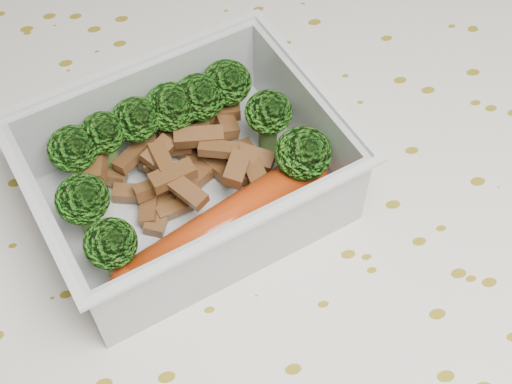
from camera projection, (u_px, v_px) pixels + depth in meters
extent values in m
cube|color=brown|center=(263.00, 245.00, 0.45)|extent=(1.40, 0.90, 0.04)
cube|color=white|center=(264.00, 226.00, 0.43)|extent=(1.46, 0.96, 0.01)
cube|color=silver|center=(191.00, 198.00, 0.44)|extent=(0.20, 0.17, 0.00)
cube|color=silver|center=(142.00, 101.00, 0.45)|extent=(0.16, 0.05, 0.06)
cube|color=silver|center=(239.00, 250.00, 0.38)|extent=(0.16, 0.05, 0.06)
cube|color=silver|center=(305.00, 116.00, 0.44)|extent=(0.04, 0.12, 0.06)
cube|color=silver|center=(55.00, 230.00, 0.39)|extent=(0.04, 0.12, 0.06)
cube|color=silver|center=(132.00, 64.00, 0.42)|extent=(0.17, 0.05, 0.00)
cube|color=silver|center=(242.00, 227.00, 0.36)|extent=(0.17, 0.05, 0.00)
cube|color=silver|center=(314.00, 81.00, 0.42)|extent=(0.04, 0.12, 0.00)
cube|color=silver|center=(33.00, 204.00, 0.37)|extent=(0.04, 0.12, 0.00)
cylinder|color=#608C3F|center=(81.00, 172.00, 0.43)|extent=(0.01, 0.01, 0.02)
ellipsoid|color=#38801C|center=(73.00, 149.00, 0.41)|extent=(0.03, 0.03, 0.03)
cylinder|color=#608C3F|center=(109.00, 156.00, 0.44)|extent=(0.01, 0.01, 0.03)
ellipsoid|color=#38801C|center=(103.00, 133.00, 0.42)|extent=(0.03, 0.03, 0.02)
cylinder|color=#608C3F|center=(141.00, 143.00, 0.45)|extent=(0.01, 0.01, 0.02)
ellipsoid|color=#38801C|center=(136.00, 119.00, 0.43)|extent=(0.03, 0.03, 0.02)
cylinder|color=#608C3F|center=(175.00, 131.00, 0.45)|extent=(0.01, 0.01, 0.02)
ellipsoid|color=#38801C|center=(171.00, 107.00, 0.43)|extent=(0.03, 0.03, 0.03)
cylinder|color=#608C3F|center=(202.00, 121.00, 0.46)|extent=(0.01, 0.01, 0.02)
ellipsoid|color=#38801C|center=(199.00, 97.00, 0.44)|extent=(0.03, 0.03, 0.03)
cylinder|color=#608C3F|center=(228.00, 107.00, 0.46)|extent=(0.01, 0.01, 0.02)
ellipsoid|color=#38801C|center=(227.00, 82.00, 0.44)|extent=(0.03, 0.03, 0.03)
cylinder|color=#608C3F|center=(90.00, 221.00, 0.41)|extent=(0.01, 0.01, 0.02)
ellipsoid|color=#38801C|center=(82.00, 199.00, 0.39)|extent=(0.03, 0.03, 0.03)
cylinder|color=#608C3F|center=(268.00, 136.00, 0.45)|extent=(0.01, 0.01, 0.02)
ellipsoid|color=#38801C|center=(269.00, 112.00, 0.43)|extent=(0.03, 0.03, 0.02)
cylinder|color=#608C3F|center=(117.00, 264.00, 0.40)|extent=(0.01, 0.01, 0.02)
ellipsoid|color=#38801C|center=(111.00, 243.00, 0.38)|extent=(0.03, 0.03, 0.02)
cylinder|color=#608C3F|center=(301.00, 176.00, 0.43)|extent=(0.01, 0.01, 0.02)
ellipsoid|color=#38801C|center=(303.00, 153.00, 0.41)|extent=(0.03, 0.03, 0.03)
cube|color=brown|center=(219.00, 149.00, 0.43)|extent=(0.03, 0.02, 0.01)
cube|color=brown|center=(176.00, 208.00, 0.42)|extent=(0.02, 0.01, 0.01)
cube|color=brown|center=(158.00, 152.00, 0.43)|extent=(0.02, 0.02, 0.01)
cube|color=brown|center=(185.00, 136.00, 0.44)|extent=(0.03, 0.01, 0.01)
cube|color=brown|center=(217.00, 167.00, 0.44)|extent=(0.02, 0.02, 0.01)
cube|color=brown|center=(195.00, 161.00, 0.45)|extent=(0.02, 0.03, 0.01)
cube|color=brown|center=(170.00, 147.00, 0.44)|extent=(0.03, 0.01, 0.01)
cube|color=brown|center=(108.00, 176.00, 0.44)|extent=(0.02, 0.02, 0.01)
cube|color=brown|center=(160.00, 213.00, 0.42)|extent=(0.02, 0.03, 0.01)
cube|color=brown|center=(229.00, 154.00, 0.45)|extent=(0.03, 0.01, 0.01)
cube|color=brown|center=(224.00, 119.00, 0.45)|extent=(0.02, 0.03, 0.01)
cube|color=brown|center=(237.00, 169.00, 0.44)|extent=(0.01, 0.02, 0.01)
cube|color=brown|center=(217.00, 129.00, 0.46)|extent=(0.02, 0.03, 0.01)
cube|color=brown|center=(132.00, 156.00, 0.43)|extent=(0.03, 0.02, 0.01)
cube|color=brown|center=(194.00, 179.00, 0.44)|extent=(0.03, 0.03, 0.01)
cube|color=brown|center=(224.00, 113.00, 0.45)|extent=(0.02, 0.01, 0.01)
cube|color=brown|center=(194.00, 136.00, 0.46)|extent=(0.03, 0.01, 0.01)
cube|color=brown|center=(151.00, 156.00, 0.45)|extent=(0.02, 0.02, 0.01)
cube|color=brown|center=(199.00, 137.00, 0.43)|extent=(0.03, 0.02, 0.01)
cube|color=brown|center=(152.00, 152.00, 0.44)|extent=(0.01, 0.03, 0.01)
cube|color=brown|center=(161.00, 160.00, 0.42)|extent=(0.02, 0.02, 0.01)
cube|color=brown|center=(158.00, 186.00, 0.42)|extent=(0.03, 0.01, 0.01)
cube|color=brown|center=(130.00, 193.00, 0.43)|extent=(0.02, 0.02, 0.01)
cube|color=brown|center=(173.00, 176.00, 0.42)|extent=(0.03, 0.02, 0.01)
cube|color=brown|center=(255.00, 157.00, 0.43)|extent=(0.03, 0.02, 0.01)
cube|color=brown|center=(255.00, 169.00, 0.43)|extent=(0.01, 0.02, 0.01)
cube|color=brown|center=(96.00, 164.00, 0.42)|extent=(0.02, 0.03, 0.01)
cube|color=brown|center=(215.00, 145.00, 0.45)|extent=(0.03, 0.03, 0.01)
cube|color=brown|center=(163.00, 147.00, 0.44)|extent=(0.02, 0.03, 0.01)
cube|color=brown|center=(236.00, 169.00, 0.42)|extent=(0.02, 0.03, 0.01)
cube|color=brown|center=(150.00, 207.00, 0.43)|extent=(0.02, 0.03, 0.01)
cube|color=brown|center=(185.00, 189.00, 0.41)|extent=(0.03, 0.03, 0.01)
cylinder|color=#B1350E|center=(224.00, 226.00, 0.41)|extent=(0.12, 0.07, 0.03)
sphere|color=#B1350E|center=(307.00, 173.00, 0.43)|extent=(0.03, 0.03, 0.03)
sphere|color=#B1350E|center=(132.00, 285.00, 0.39)|extent=(0.03, 0.03, 0.03)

